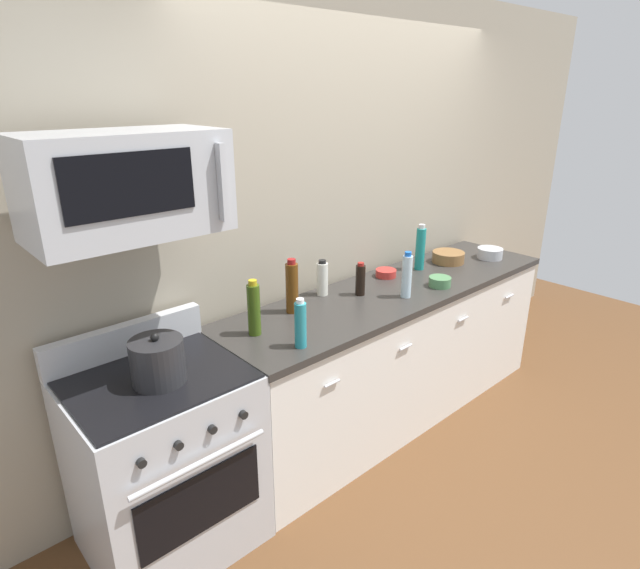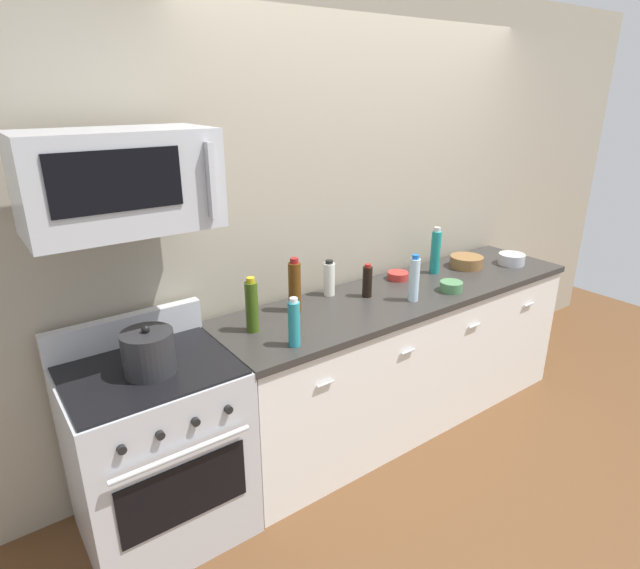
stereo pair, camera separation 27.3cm
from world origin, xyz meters
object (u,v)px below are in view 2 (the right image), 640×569
at_px(bottle_sparkling_teal, 436,252).
at_px(bowl_red_small, 398,275).
at_px(bowl_wooden_salad, 466,261).
at_px(bottle_vinegar_white, 329,279).
at_px(range_oven, 158,450).
at_px(stockpot, 149,352).
at_px(bottle_olive_oil, 252,306).
at_px(bottle_dish_soap, 294,323).
at_px(bowl_steel_prep, 512,259).
at_px(bottle_wine_amber, 295,286).
at_px(bowl_green_glaze, 451,286).
at_px(microwave, 119,181).
at_px(bottle_water_clear, 414,279).
at_px(bottle_soy_sauce_dark, 367,281).

bearing_deg(bottle_sparkling_teal, bowl_red_small, 169.34).
bearing_deg(bowl_wooden_salad, bottle_vinegar_white, 172.50).
relative_size(range_oven, bottle_sparkling_teal, 3.36).
bearing_deg(stockpot, bowl_red_small, 7.62).
relative_size(bottle_olive_oil, bowl_wooden_salad, 1.29).
bearing_deg(bottle_vinegar_white, range_oven, -169.38).
bearing_deg(range_oven, bottle_dish_soap, -17.88).
bearing_deg(range_oven, bowl_steel_prep, -1.56).
xyz_separation_m(bottle_wine_amber, bowl_steel_prep, (1.71, -0.21, -0.11)).
bearing_deg(bowl_green_glaze, bowl_steel_prep, 7.56).
xyz_separation_m(bottle_dish_soap, bowl_wooden_salad, (1.64, 0.29, -0.08)).
xyz_separation_m(microwave, bowl_steel_prep, (2.60, -0.12, -0.79)).
bearing_deg(bottle_olive_oil, microwave, -179.25).
relative_size(bottle_wine_amber, bowl_steel_prep, 1.70).
relative_size(microwave, bottle_wine_amber, 2.39).
height_order(bottle_sparkling_teal, bowl_wooden_salad, bottle_sparkling_teal).
distance_m(bottle_water_clear, bowl_red_small, 0.38).
height_order(bottle_sparkling_teal, bottle_wine_amber, bottle_sparkling_teal).
relative_size(bowl_steel_prep, bowl_green_glaze, 1.31).
height_order(bottle_dish_soap, bowl_steel_prep, bottle_dish_soap).
relative_size(microwave, bottle_water_clear, 2.63).
relative_size(bottle_sparkling_teal, bowl_wooden_salad, 1.40).
bearing_deg(bowl_steel_prep, bowl_red_small, 164.14).
bearing_deg(bottle_sparkling_teal, bottle_vinegar_white, 173.05).
relative_size(bottle_dish_soap, bottle_sparkling_teal, 0.79).
bearing_deg(stockpot, bowl_green_glaze, -3.68).
relative_size(bottle_soy_sauce_dark, bowl_wooden_salad, 0.90).
bearing_deg(bowl_steel_prep, bottle_wine_amber, 172.90).
bearing_deg(bottle_vinegar_white, bottle_wine_amber, -164.83).
bearing_deg(bottle_soy_sauce_dark, bowl_red_small, 16.83).
relative_size(bottle_olive_oil, bowl_steel_prep, 1.61).
bearing_deg(bottle_sparkling_teal, stockpot, -174.97).
height_order(bottle_water_clear, bowl_red_small, bottle_water_clear).
height_order(microwave, bottle_water_clear, microwave).
bearing_deg(bottle_vinegar_white, bowl_wooden_salad, -7.50).
xyz_separation_m(bowl_wooden_salad, stockpot, (-2.29, -0.13, 0.06)).
height_order(bottle_dish_soap, bowl_red_small, bottle_dish_soap).
bearing_deg(bottle_vinegar_white, stockpot, -166.93).
bearing_deg(bottle_sparkling_teal, bottle_soy_sauce_dark, -175.06).
bearing_deg(bottle_sparkling_teal, bottle_olive_oil, -177.16).
bearing_deg(bottle_olive_oil, bottle_wine_amber, 15.64).
xyz_separation_m(bottle_water_clear, bowl_green_glaze, (0.30, -0.03, -0.10)).
distance_m(bottle_water_clear, bowl_steel_prep, 1.07).
height_order(bottle_soy_sauce_dark, bottle_wine_amber, bottle_wine_amber).
height_order(microwave, bowl_red_small, microwave).
bearing_deg(bottle_sparkling_teal, microwave, -177.75).
height_order(bottle_water_clear, bowl_green_glaze, bottle_water_clear).
bearing_deg(bottle_water_clear, bottle_soy_sauce_dark, 130.69).
relative_size(range_oven, bottle_dish_soap, 4.26).
height_order(bottle_vinegar_white, bowl_steel_prep, bottle_vinegar_white).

